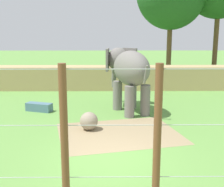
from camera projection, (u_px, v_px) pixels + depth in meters
name	position (u px, v px, depth m)	size (l,w,h in m)	color
ground_plane	(111.00, 159.00, 9.79)	(120.00, 120.00, 0.00)	#609342
dirt_patch	(119.00, 133.00, 12.32)	(4.91, 3.81, 0.01)	#937F5B
embankment_wall	(109.00, 78.00, 21.86)	(36.00, 1.80, 1.69)	tan
elephant	(129.00, 70.00, 15.42)	(2.62, 4.25, 3.30)	slate
enrichment_ball	(89.00, 121.00, 12.70)	(0.78, 0.78, 0.78)	gray
cable_fence	(111.00, 135.00, 7.08)	(8.66, 0.19, 3.44)	brown
feed_trough	(39.00, 107.00, 15.75)	(1.49, 0.93, 0.44)	slate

